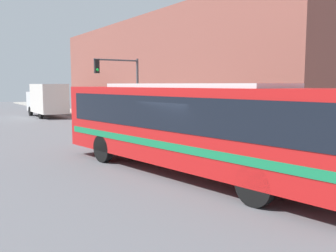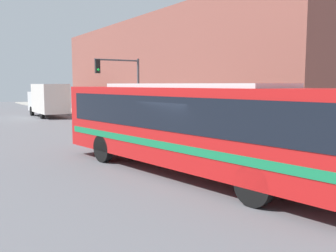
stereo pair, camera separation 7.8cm
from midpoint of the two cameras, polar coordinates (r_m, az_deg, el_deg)
ground_plane at (r=12.68m, az=2.67°, el=-7.63°), size 120.00×120.00×0.00m
sidewalk at (r=32.86m, az=-9.22°, el=1.07°), size 2.72×70.00×0.13m
building_facade at (r=32.44m, az=-0.29°, el=8.44°), size 6.00×32.70×8.45m
city_bus at (r=12.52m, az=3.37°, el=0.59°), size 4.28×12.54×3.09m
delivery_truck at (r=36.84m, az=-18.04°, el=3.91°), size 2.30×6.68×3.08m
fire_hydrant at (r=18.22m, az=9.92°, el=-1.87°), size 0.28×0.37×0.71m
traffic_light_pole at (r=25.89m, az=-7.12°, el=7.06°), size 3.28×0.35×4.70m
parking_meter at (r=23.86m, az=-1.69°, el=1.44°), size 0.14×0.14×1.29m
pedestrian_near_corner at (r=28.61m, az=-4.92°, el=2.21°), size 0.34×0.34×1.69m
pedestrian_mid_block at (r=28.79m, az=-6.07°, el=2.09°), size 0.34×0.34×1.58m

